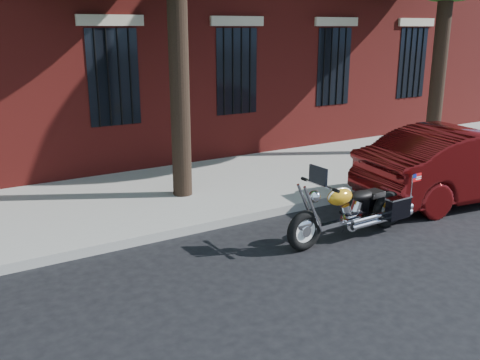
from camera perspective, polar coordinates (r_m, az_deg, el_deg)
ground at (r=7.68m, az=-0.06°, el=-8.75°), size 120.00×120.00×0.00m
curb at (r=8.77m, az=-4.77°, el=-5.05°), size 40.00×0.16×0.15m
sidewalk at (r=10.40m, az=-9.45°, el=-1.81°), size 40.00×3.60×0.15m
motorcycle at (r=8.61m, az=12.13°, el=-3.30°), size 2.50×0.73×1.26m
car_maroon at (r=11.07m, az=22.96°, el=1.63°), size 4.49×2.08×1.42m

